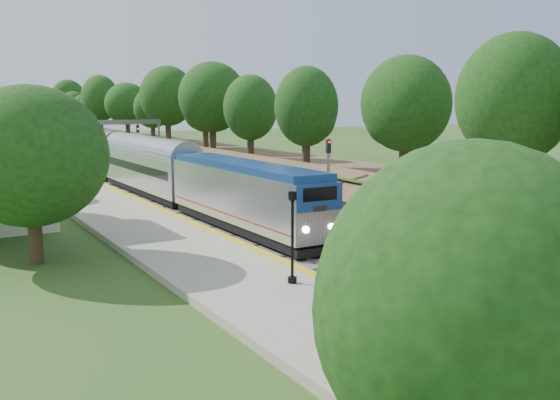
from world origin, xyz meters
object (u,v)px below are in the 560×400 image
lamppost_mid (551,324)px  lamppost_far (292,243)px  train (60,146)px  signal_gantry (124,132)px  signal_platform (470,240)px  signal_farside (328,171)px

lamppost_mid → lamppost_far: lamppost_mid is taller
train → signal_gantry: bearing=-83.8°
lamppost_far → signal_platform: size_ratio=0.70×
lamppost_far → signal_farside: 15.71m
train → signal_platform: bearing=-92.1°
lamppost_mid → lamppost_far: size_ratio=1.12×
signal_gantry → signal_platform: (-5.37, -54.92, -0.95)m
signal_platform → lamppost_far: bearing=96.4°
lamppost_far → train: bearing=86.8°
signal_gantry → lamppost_far: signal_gantry is taller
signal_gantry → lamppost_mid: signal_gantry is taller
lamppost_far → signal_platform: signal_platform is taller
lamppost_mid → signal_farside: (9.75, 24.28, 1.19)m
lamppost_mid → signal_platform: size_ratio=0.78×
lamppost_mid → signal_farside: signal_farside is taller
signal_farside → lamppost_far: bearing=-130.2°
train → lamppost_far: 68.94m
signal_gantry → lamppost_mid: 58.73m
signal_farside → signal_platform: bearing=-113.6°
train → lamppost_mid: size_ratio=29.78×
signal_gantry → signal_farside: bearing=-83.8°
lamppost_mid → signal_platform: (0.65, 3.45, 1.50)m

